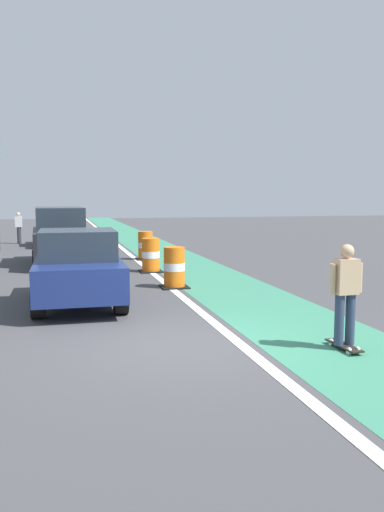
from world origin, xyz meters
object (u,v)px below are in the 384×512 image
object	(u,v)px
parked_sedan_nearest	(78,268)
parked_suv_second	(60,235)
traffic_barrel_front	(174,268)
traffic_barrel_back	(145,246)
parked_sedan_third	(58,229)
skateboarder_on_lane	(346,293)
pedestrian_crossing	(19,227)
traffic_barrel_mid	(151,256)

from	to	relation	value
parked_sedan_nearest	parked_suv_second	world-z (taller)	parked_suv_second
traffic_barrel_front	traffic_barrel_back	xyz separation A→B (m)	(0.26, 6.31, 0.00)
parked_sedan_third	skateboarder_on_lane	bearing A→B (deg)	-77.26
parked_sedan_third	pedestrian_crossing	distance (m)	2.45
pedestrian_crossing	traffic_barrel_back	bearing A→B (deg)	-57.97
skateboarder_on_lane	traffic_barrel_mid	bearing A→B (deg)	99.29
parked_suv_second	traffic_barrel_mid	bearing A→B (deg)	-44.55
traffic_barrel_front	traffic_barrel_mid	bearing A→B (deg)	92.08
traffic_barrel_front	traffic_barrel_mid	distance (m)	3.03
parked_suv_second	traffic_barrel_mid	size ratio (longest dim) A/B	4.28
skateboarder_on_lane	traffic_barrel_back	xyz separation A→B (m)	(-1.14, 12.52, -0.38)
parked_suv_second	parked_sedan_nearest	bearing A→B (deg)	-87.20
traffic_barrel_mid	traffic_barrel_back	size ratio (longest dim) A/B	1.00
traffic_barrel_front	pedestrian_crossing	world-z (taller)	pedestrian_crossing
parked_sedan_nearest	parked_sedan_third	bearing A→B (deg)	91.61
traffic_barrel_back	parked_sedan_third	bearing A→B (deg)	115.29
parked_sedan_nearest	parked_sedan_third	world-z (taller)	same
traffic_barrel_back	skateboarder_on_lane	bearing A→B (deg)	-84.78
parked_sedan_nearest	traffic_barrel_back	xyz separation A→B (m)	(2.82, 7.90, -0.30)
pedestrian_crossing	traffic_barrel_front	bearing A→B (deg)	-71.32
skateboarder_on_lane	pedestrian_crossing	world-z (taller)	skateboarder_on_lane
skateboarder_on_lane	parked_sedan_third	xyz separation A→B (m)	(-4.38, 19.37, -0.08)
parked_sedan_third	parked_sedan_nearest	bearing A→B (deg)	-88.39
skateboarder_on_lane	traffic_barrel_mid	xyz separation A→B (m)	(-1.51, 9.23, -0.38)
parked_sedan_third	traffic_barrel_mid	xyz separation A→B (m)	(2.87, -10.14, -0.30)
traffic_barrel_back	parked_sedan_nearest	bearing A→B (deg)	-109.67
parked_sedan_third	traffic_barrel_back	distance (m)	7.58
pedestrian_crossing	parked_sedan_nearest	bearing A→B (deg)	-81.65
skateboarder_on_lane	parked_sedan_third	world-z (taller)	parked_sedan_third
parked_sedan_nearest	traffic_barrel_front	bearing A→B (deg)	31.73
skateboarder_on_lane	pedestrian_crossing	bearing A→B (deg)	106.94
parked_sedan_nearest	parked_suv_second	xyz separation A→B (m)	(-0.36, 7.39, 0.20)
traffic_barrel_front	pedestrian_crossing	xyz separation A→B (m)	(-4.94, 14.62, 0.33)
traffic_barrel_mid	traffic_barrel_back	distance (m)	3.30
skateboarder_on_lane	parked_sedan_nearest	world-z (taller)	parked_sedan_nearest
pedestrian_crossing	parked_suv_second	bearing A→B (deg)	-77.12
traffic_barrel_front	traffic_barrel_back	bearing A→B (deg)	87.67
traffic_barrel_front	traffic_barrel_back	size ratio (longest dim) A/B	1.00
traffic_barrel_mid	parked_sedan_third	bearing A→B (deg)	105.81
parked_sedan_third	pedestrian_crossing	bearing A→B (deg)	143.36
parked_suv_second	traffic_barrel_back	distance (m)	3.26
skateboarder_on_lane	traffic_barrel_front	xyz separation A→B (m)	(-1.40, 6.21, -0.38)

